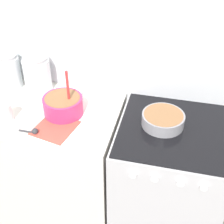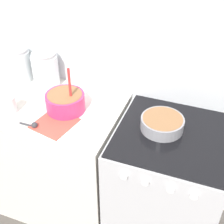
# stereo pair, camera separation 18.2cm
# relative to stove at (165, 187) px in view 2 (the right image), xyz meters

# --- Properties ---
(wall_back) EXTENTS (4.82, 0.05, 2.40)m
(wall_back) POSITION_rel_stove_xyz_m (-0.34, 0.34, 0.75)
(wall_back) COLOR silver
(wall_back) RESTS_ON ground_plane
(countertop_cabinet) EXTENTS (0.91, 0.63, 0.90)m
(countertop_cabinet) POSITION_rel_stove_xyz_m (-0.79, 0.00, 0.00)
(countertop_cabinet) COLOR silver
(countertop_cabinet) RESTS_ON ground_plane
(stove) EXTENTS (0.65, 0.65, 0.90)m
(stove) POSITION_rel_stove_xyz_m (0.00, 0.00, 0.00)
(stove) COLOR silver
(stove) RESTS_ON ground_plane
(mixing_bowl) EXTENTS (0.24, 0.24, 0.30)m
(mixing_bowl) POSITION_rel_stove_xyz_m (-0.67, -0.01, 0.52)
(mixing_bowl) COLOR #E0336B
(mixing_bowl) RESTS_ON countertop_cabinet
(baking_pan) EXTENTS (0.24, 0.24, 0.07)m
(baking_pan) POSITION_rel_stove_xyz_m (-0.07, 0.02, 0.49)
(baking_pan) COLOR gray
(baking_pan) RESTS_ON stove
(storage_jar_left) EXTENTS (0.16, 0.16, 0.23)m
(storage_jar_left) POSITION_rel_stove_xyz_m (-1.13, 0.21, 0.55)
(storage_jar_left) COLOR silver
(storage_jar_left) RESTS_ON countertop_cabinet
(storage_jar_middle) EXTENTS (0.18, 0.18, 0.24)m
(storage_jar_middle) POSITION_rel_stove_xyz_m (-0.92, 0.21, 0.55)
(storage_jar_middle) COLOR silver
(storage_jar_middle) RESTS_ON countertop_cabinet
(tin_can) EXTENTS (0.08, 0.08, 0.11)m
(tin_can) POSITION_rel_stove_xyz_m (-0.97, -0.15, 0.50)
(tin_can) COLOR silver
(tin_can) RESTS_ON countertop_cabinet
(recipe_page) EXTENTS (0.26, 0.26, 0.01)m
(recipe_page) POSITION_rel_stove_xyz_m (-0.67, -0.15, 0.45)
(recipe_page) COLOR #CC4C3F
(recipe_page) RESTS_ON countertop_cabinet
(measuring_spoon) EXTENTS (0.12, 0.04, 0.04)m
(measuring_spoon) POSITION_rel_stove_xyz_m (-0.77, -0.23, 0.47)
(measuring_spoon) COLOR #333338
(measuring_spoon) RESTS_ON countertop_cabinet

